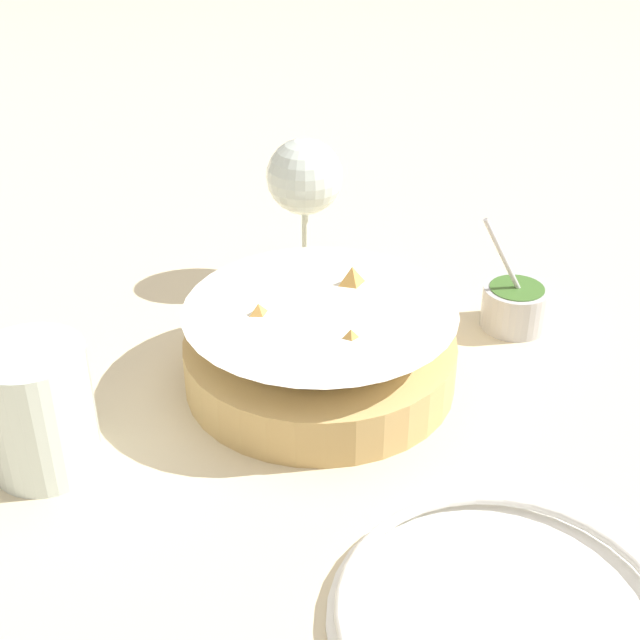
{
  "coord_description": "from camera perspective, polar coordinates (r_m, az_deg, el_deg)",
  "views": [
    {
      "loc": [
        -0.01,
        0.7,
        0.47
      ],
      "look_at": [
        -0.03,
        0.03,
        0.07
      ],
      "focal_mm": 50.0,
      "sensor_mm": 36.0,
      "label": 1
    }
  ],
  "objects": [
    {
      "name": "beer_mug",
      "position": [
        0.73,
        -17.66,
        -5.74
      ],
      "size": [
        0.13,
        0.09,
        0.11
      ],
      "color": "silver",
      "rests_on": "ground_plane"
    },
    {
      "name": "food_basket",
      "position": [
        0.8,
        -0.01,
        -1.86
      ],
      "size": [
        0.24,
        0.24,
        0.09
      ],
      "color": "tan",
      "rests_on": "ground_plane"
    },
    {
      "name": "sauce_cup",
      "position": [
        0.91,
        12.36,
        0.97
      ],
      "size": [
        0.07,
        0.07,
        0.12
      ],
      "color": "#B7B7BC",
      "rests_on": "ground_plane"
    },
    {
      "name": "ground_plane",
      "position": [
        0.84,
        -2.36,
        -2.83
      ],
      "size": [
        4.0,
        4.0,
        0.0
      ],
      "primitive_type": "plane",
      "color": "beige"
    },
    {
      "name": "wine_glass",
      "position": [
        0.94,
        -1.0,
        8.9
      ],
      "size": [
        0.08,
        0.08,
        0.16
      ],
      "color": "silver",
      "rests_on": "ground_plane"
    },
    {
      "name": "side_plate",
      "position": [
        0.62,
        11.77,
        -18.11
      ],
      "size": [
        0.23,
        0.23,
        0.01
      ],
      "color": "white",
      "rests_on": "ground_plane"
    }
  ]
}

